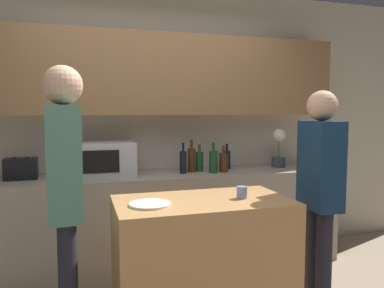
{
  "coord_description": "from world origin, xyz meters",
  "views": [
    {
      "loc": [
        -0.62,
        -1.97,
        1.49
      ],
      "look_at": [
        0.14,
        0.6,
        1.25
      ],
      "focal_mm": 35.0,
      "sensor_mm": 36.0,
      "label": 1
    }
  ],
  "objects_px": {
    "plate_on_island": "(150,204)",
    "toaster": "(21,169)",
    "person_left": "(66,185)",
    "potted_plant": "(279,148)",
    "microwave": "(105,159)",
    "bottle_1": "(192,160)",
    "person_center": "(320,184)",
    "cup_0": "(242,192)",
    "bottle_2": "(199,161)",
    "bottle_4": "(223,162)",
    "bottle_5": "(227,159)",
    "bottle_0": "(183,162)",
    "bottle_3": "(213,161)"
  },
  "relations": [
    {
      "from": "plate_on_island",
      "to": "bottle_1",
      "type": "bearing_deg",
      "value": 61.37
    },
    {
      "from": "bottle_3",
      "to": "plate_on_island",
      "type": "distance_m",
      "value": 1.27
    },
    {
      "from": "bottle_1",
      "to": "person_left",
      "type": "height_order",
      "value": "person_left"
    },
    {
      "from": "plate_on_island",
      "to": "person_left",
      "type": "relative_size",
      "value": 0.15
    },
    {
      "from": "bottle_0",
      "to": "cup_0",
      "type": "distance_m",
      "value": 1.03
    },
    {
      "from": "bottle_1",
      "to": "potted_plant",
      "type": "bearing_deg",
      "value": 2.74
    },
    {
      "from": "bottle_1",
      "to": "plate_on_island",
      "type": "bearing_deg",
      "value": -118.63
    },
    {
      "from": "bottle_4",
      "to": "person_left",
      "type": "relative_size",
      "value": 0.14
    },
    {
      "from": "person_left",
      "to": "person_center",
      "type": "xyz_separation_m",
      "value": [
        1.72,
        -0.04,
        -0.08
      ]
    },
    {
      "from": "microwave",
      "to": "bottle_4",
      "type": "distance_m",
      "value": 1.09
    },
    {
      "from": "bottle_5",
      "to": "bottle_1",
      "type": "bearing_deg",
      "value": -166.91
    },
    {
      "from": "bottle_4",
      "to": "bottle_2",
      "type": "bearing_deg",
      "value": 154.51
    },
    {
      "from": "bottle_2",
      "to": "bottle_5",
      "type": "relative_size",
      "value": 1.03
    },
    {
      "from": "bottle_2",
      "to": "microwave",
      "type": "bearing_deg",
      "value": 177.99
    },
    {
      "from": "plate_on_island",
      "to": "toaster",
      "type": "bearing_deg",
      "value": 128.15
    },
    {
      "from": "microwave",
      "to": "bottle_0",
      "type": "height_order",
      "value": "microwave"
    },
    {
      "from": "plate_on_island",
      "to": "person_center",
      "type": "bearing_deg",
      "value": -0.46
    },
    {
      "from": "microwave",
      "to": "cup_0",
      "type": "bearing_deg",
      "value": -53.71
    },
    {
      "from": "potted_plant",
      "to": "person_center",
      "type": "height_order",
      "value": "person_center"
    },
    {
      "from": "toaster",
      "to": "person_left",
      "type": "height_order",
      "value": "person_left"
    },
    {
      "from": "potted_plant",
      "to": "bottle_3",
      "type": "bearing_deg",
      "value": -169.43
    },
    {
      "from": "bottle_1",
      "to": "microwave",
      "type": "bearing_deg",
      "value": 176.84
    },
    {
      "from": "bottle_5",
      "to": "person_left",
      "type": "bearing_deg",
      "value": -142.12
    },
    {
      "from": "toaster",
      "to": "plate_on_island",
      "type": "xyz_separation_m",
      "value": [
        0.89,
        -1.14,
        -0.09
      ]
    },
    {
      "from": "cup_0",
      "to": "potted_plant",
      "type": "bearing_deg",
      "value": 50.91
    },
    {
      "from": "microwave",
      "to": "cup_0",
      "type": "xyz_separation_m",
      "value": [
        0.83,
        -1.13,
        -0.12
      ]
    },
    {
      "from": "potted_plant",
      "to": "person_left",
      "type": "relative_size",
      "value": 0.23
    },
    {
      "from": "bottle_2",
      "to": "bottle_4",
      "type": "height_order",
      "value": "bottle_2"
    },
    {
      "from": "microwave",
      "to": "potted_plant",
      "type": "xyz_separation_m",
      "value": [
        1.74,
        0.0,
        0.05
      ]
    },
    {
      "from": "bottle_1",
      "to": "bottle_2",
      "type": "distance_m",
      "value": 0.09
    },
    {
      "from": "person_center",
      "to": "bottle_5",
      "type": "bearing_deg",
      "value": 15.08
    },
    {
      "from": "potted_plant",
      "to": "bottle_1",
      "type": "bearing_deg",
      "value": -177.26
    },
    {
      "from": "toaster",
      "to": "bottle_1",
      "type": "relative_size",
      "value": 0.84
    },
    {
      "from": "potted_plant",
      "to": "plate_on_island",
      "type": "bearing_deg",
      "value": -143.63
    },
    {
      "from": "toaster",
      "to": "bottle_4",
      "type": "relative_size",
      "value": 1.03
    },
    {
      "from": "toaster",
      "to": "person_center",
      "type": "height_order",
      "value": "person_center"
    },
    {
      "from": "cup_0",
      "to": "bottle_1",
      "type": "bearing_deg",
      "value": 91.71
    },
    {
      "from": "bottle_3",
      "to": "cup_0",
      "type": "xyz_separation_m",
      "value": [
        -0.15,
        -0.99,
        -0.08
      ]
    },
    {
      "from": "cup_0",
      "to": "bottle_5",
      "type": "bearing_deg",
      "value": 72.83
    },
    {
      "from": "person_left",
      "to": "person_center",
      "type": "height_order",
      "value": "person_left"
    },
    {
      "from": "bottle_1",
      "to": "bottle_4",
      "type": "height_order",
      "value": "bottle_1"
    },
    {
      "from": "bottle_0",
      "to": "person_center",
      "type": "distance_m",
      "value": 1.27
    },
    {
      "from": "potted_plant",
      "to": "bottle_0",
      "type": "bearing_deg",
      "value": -174.29
    },
    {
      "from": "bottle_5",
      "to": "cup_0",
      "type": "xyz_separation_m",
      "value": [
        -0.36,
        -1.17,
        -0.07
      ]
    },
    {
      "from": "bottle_0",
      "to": "cup_0",
      "type": "bearing_deg",
      "value": -82.71
    },
    {
      "from": "bottle_3",
      "to": "plate_on_island",
      "type": "xyz_separation_m",
      "value": [
        -0.78,
        -1.0,
        -0.11
      ]
    },
    {
      "from": "microwave",
      "to": "potted_plant",
      "type": "distance_m",
      "value": 1.74
    },
    {
      "from": "toaster",
      "to": "bottle_3",
      "type": "xyz_separation_m",
      "value": [
        1.67,
        -0.14,
        0.02
      ]
    },
    {
      "from": "microwave",
      "to": "bottle_1",
      "type": "xyz_separation_m",
      "value": [
        0.79,
        -0.04,
        -0.03
      ]
    },
    {
      "from": "microwave",
      "to": "person_left",
      "type": "height_order",
      "value": "person_left"
    }
  ]
}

